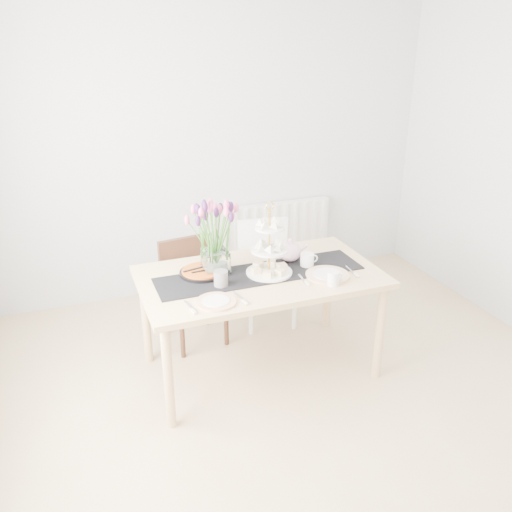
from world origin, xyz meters
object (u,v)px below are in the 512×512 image
object	(u,v)px
cake_stand	(269,256)
mug_grey	(221,279)
plate_right	(327,275)
teapot	(290,252)
tulip_vase	(214,227)
cream_jug	(307,260)
radiator	(270,234)
chair_brown	(190,283)
dining_table	(260,284)
tart_tin	(202,272)
chair_white	(266,264)
mug_white	(333,278)
plate_left	(216,302)

from	to	relation	value
cake_stand	mug_grey	bearing A→B (deg)	-169.99
plate_right	teapot	bearing A→B (deg)	114.13
cake_stand	plate_right	distance (m)	0.41
tulip_vase	cream_jug	size ratio (longest dim) A/B	6.45
tulip_vase	radiator	bearing A→B (deg)	54.86
chair_brown	plate_right	distance (m)	1.14
dining_table	teapot	xyz separation A→B (m)	(0.27, 0.12, 0.15)
teapot	mug_grey	distance (m)	0.61
radiator	dining_table	size ratio (longest dim) A/B	0.75
teapot	plate_right	size ratio (longest dim) A/B	0.84
tart_tin	chair_white	bearing A→B (deg)	40.23
dining_table	cake_stand	distance (m)	0.22
plate_right	tart_tin	bearing A→B (deg)	157.94
chair_brown	cream_jug	world-z (taller)	cream_jug
radiator	cake_stand	bearing A→B (deg)	-112.20
teapot	radiator	bearing A→B (deg)	78.10
cream_jug	tart_tin	bearing A→B (deg)	172.84
chair_brown	chair_white	distance (m)	0.67
radiator	mug_grey	bearing A→B (deg)	-122.06
dining_table	teapot	distance (m)	0.33
tulip_vase	mug_grey	world-z (taller)	tulip_vase
tulip_vase	cream_jug	xyz separation A→B (m)	(0.62, -0.11, -0.28)
tulip_vase	tart_tin	size ratio (longest dim) A/B	1.98
teapot	mug_grey	xyz separation A→B (m)	(-0.57, -0.20, -0.02)
dining_table	cream_jug	size ratio (longest dim) A/B	17.08
dining_table	chair_brown	xyz separation A→B (m)	(-0.34, 0.61, -0.21)
radiator	tart_tin	bearing A→B (deg)	-127.87
chair_brown	tart_tin	distance (m)	0.58
cream_jug	mug_white	bearing A→B (deg)	-82.02
cream_jug	plate_left	distance (m)	0.80
cake_stand	cream_jug	distance (m)	0.30
radiator	mug_grey	world-z (taller)	mug_grey
cream_jug	cake_stand	bearing A→B (deg)	-172.24
cake_stand	cream_jug	bearing A→B (deg)	5.25
tulip_vase	cream_jug	distance (m)	0.69
plate_left	cake_stand	bearing A→B (deg)	30.42
mug_grey	tart_tin	bearing A→B (deg)	66.21
cake_stand	mug_grey	distance (m)	0.37
chair_white	cake_stand	xyz separation A→B (m)	(-0.26, -0.73, 0.40)
cake_stand	mug_grey	world-z (taller)	cake_stand
dining_table	plate_right	bearing A→B (deg)	-24.87
chair_white	teapot	bearing A→B (deg)	-87.05
cake_stand	teapot	bearing A→B (deg)	33.46
tulip_vase	mug_white	world-z (taller)	tulip_vase
chair_brown	tulip_vase	distance (m)	0.80
radiator	plate_left	world-z (taller)	plate_left
cream_jug	mug_grey	world-z (taller)	mug_grey
tart_tin	plate_left	xyz separation A→B (m)	(-0.03, -0.41, -0.01)
mug_grey	radiator	bearing A→B (deg)	17.12
plate_right	chair_brown	bearing A→B (deg)	133.04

